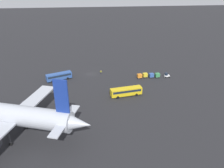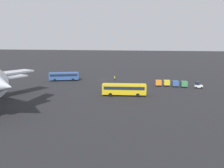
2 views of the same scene
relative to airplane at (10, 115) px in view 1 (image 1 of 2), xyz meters
The scene contains 10 objects.
ground_plane 49.21m from the airplane, 118.57° to the right, with size 600.00×600.00×0.00m, color #232326.
airplane is the anchor object (origin of this frame).
shuttle_bus_near 39.17m from the airplane, 103.95° to the right, with size 11.22×6.39×3.12m.
shuttle_bus_far 40.68m from the airplane, 151.65° to the right, with size 12.21×4.39×3.20m.
baggage_tug 66.70m from the airplane, 149.28° to the right, with size 2.42×1.66×2.10m.
worker_person 51.03m from the airplane, 123.78° to the right, with size 0.38×0.38×1.74m.
cargo_cart_green 63.15m from the airplane, 147.13° to the right, with size 2.19×1.91×2.06m.
cargo_cart_blue 61.01m from the airplane, 145.58° to the right, with size 2.19×1.91×2.06m.
cargo_cart_yellow 59.16m from the airplane, 143.59° to the right, with size 2.19×1.91×2.06m.
cargo_cart_orange 56.63m from the airplane, 142.46° to the right, with size 2.19×1.91×2.06m.
Camera 1 is at (3.24, 95.14, 39.13)m, focal length 35.00 mm.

